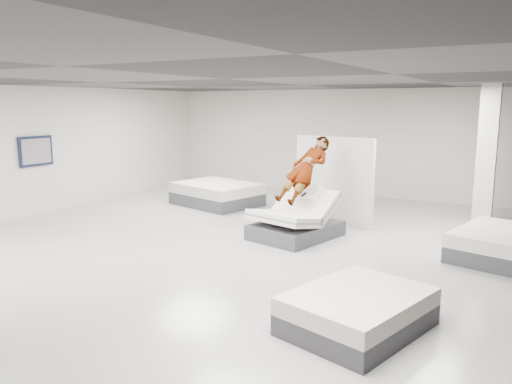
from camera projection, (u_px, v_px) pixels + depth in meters
The scene contains 10 objects.
room at pixel (226, 168), 9.14m from camera, with size 14.00×14.04×3.20m.
hero_bed at pixel (296, 222), 10.38m from camera, with size 1.70×2.02×1.09m.
person at pixel (305, 181), 10.47m from camera, with size 0.64×0.42×1.77m, color slate.
remote at pixel (304, 195), 10.11m from camera, with size 0.05×0.14×0.03m, color black.
divider_panel at pixel (333, 180), 11.60m from camera, with size 2.22×0.10×2.02m, color silver.
flat_bed_right_far at pixel (503, 245), 8.96m from camera, with size 1.85×2.20×0.53m.
flat_bed_right_near at pixel (358, 311), 6.16m from camera, with size 1.74×2.04×0.48m.
flat_bed_left_far at pixel (217, 194), 13.80m from camera, with size 2.54×2.15×0.61m.
column at pixel (487, 157), 11.08m from camera, with size 0.40×0.40×3.20m, color silver.
wall_poster at pixel (36, 151), 12.42m from camera, with size 0.06×0.95×0.75m.
Camera 1 is at (4.91, -7.65, 2.77)m, focal length 35.00 mm.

